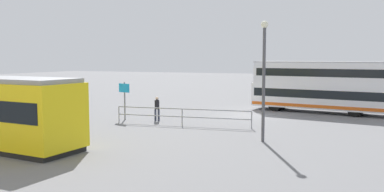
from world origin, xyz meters
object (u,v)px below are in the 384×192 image
at_px(double_decker_bus, 319,86).
at_px(info_sign, 124,94).
at_px(street_lamp, 264,71).
at_px(pedestrian_near_railing, 157,107).

xyz_separation_m(double_decker_bus, info_sign, (12.07, 8.98, -0.25)).
bearing_deg(info_sign, street_lamp, 160.39).
distance_m(double_decker_bus, pedestrian_near_railing, 13.04).
relative_size(double_decker_bus, street_lamp, 1.75).
height_order(info_sign, street_lamp, street_lamp).
xyz_separation_m(double_decker_bus, street_lamp, (1.62, 12.70, 1.57)).
height_order(double_decker_bus, street_lamp, street_lamp).
xyz_separation_m(double_decker_bus, pedestrian_near_railing, (9.78, 8.56, -1.10)).
bearing_deg(double_decker_bus, pedestrian_near_railing, 41.21).
relative_size(pedestrian_near_railing, info_sign, 0.63).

